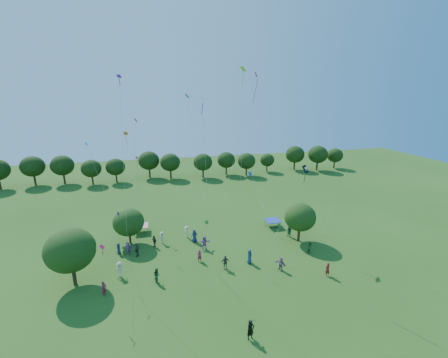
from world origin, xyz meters
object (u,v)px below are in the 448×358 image
at_px(near_tree_east, 300,217).
at_px(tent_blue, 273,220).
at_px(red_high_kite, 247,112).
at_px(near_tree_north, 129,222).
at_px(pirate_kite, 305,171).
at_px(near_tree_west, 70,250).
at_px(man_in_black, 251,330).
at_px(tent_red_stripe, 141,226).

height_order(near_tree_east, tent_blue, near_tree_east).
bearing_deg(tent_blue, red_high_kite, -140.95).
relative_size(near_tree_north, pirate_kite, 0.52).
distance_m(near_tree_east, red_high_kite, 16.63).
relative_size(near_tree_west, near_tree_east, 1.16).
distance_m(near_tree_west, red_high_kite, 25.32).
bearing_deg(near_tree_north, red_high_kite, -16.86).
relative_size(man_in_black, pirate_kite, 0.19).
relative_size(near_tree_east, tent_red_stripe, 2.57).
height_order(near_tree_north, man_in_black, near_tree_north).
bearing_deg(pirate_kite, near_tree_east, 68.99).
height_order(pirate_kite, red_high_kite, red_high_kite).
height_order(near_tree_west, tent_red_stripe, near_tree_west).
bearing_deg(man_in_black, tent_red_stripe, 97.66).
bearing_deg(near_tree_east, red_high_kite, 178.48).
xyz_separation_m(near_tree_north, man_in_black, (11.06, -20.34, -2.30)).
bearing_deg(tent_blue, tent_red_stripe, 172.01).
distance_m(man_in_black, pirate_kite, 21.13).
bearing_deg(man_in_black, near_tree_north, 103.92).
xyz_separation_m(near_tree_west, near_tree_east, (28.88, 3.53, -0.55)).
bearing_deg(near_tree_north, man_in_black, -61.48).
xyz_separation_m(man_in_black, pirate_kite, (12.01, 14.44, 9.68)).
distance_m(near_tree_west, man_in_black, 20.60).
distance_m(near_tree_north, man_in_black, 23.26).
relative_size(pirate_kite, red_high_kite, 0.46).
xyz_separation_m(near_tree_east, man_in_black, (-12.41, -15.47, -2.73)).
bearing_deg(near_tree_west, near_tree_east, 6.97).
bearing_deg(tent_red_stripe, red_high_kite, -29.70).
distance_m(near_tree_west, tent_red_stripe, 13.92).
height_order(near_tree_west, tent_blue, near_tree_west).
height_order(near_tree_west, near_tree_east, near_tree_west).
relative_size(tent_blue, red_high_kite, 0.10).
xyz_separation_m(near_tree_north, tent_red_stripe, (1.36, 3.33, -2.20)).
relative_size(near_tree_north, tent_blue, 2.35).
relative_size(near_tree_west, man_in_black, 3.50).
xyz_separation_m(near_tree_east, tent_blue, (-1.77, 5.35, -2.63)).
relative_size(near_tree_west, red_high_kite, 0.31).
bearing_deg(pirate_kite, red_high_kite, 170.79).
bearing_deg(tent_red_stripe, man_in_black, -67.73).
bearing_deg(tent_red_stripe, near_tree_west, -120.02).
bearing_deg(man_in_black, red_high_kite, 60.03).
xyz_separation_m(near_tree_north, tent_blue, (21.69, 0.48, -2.20)).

